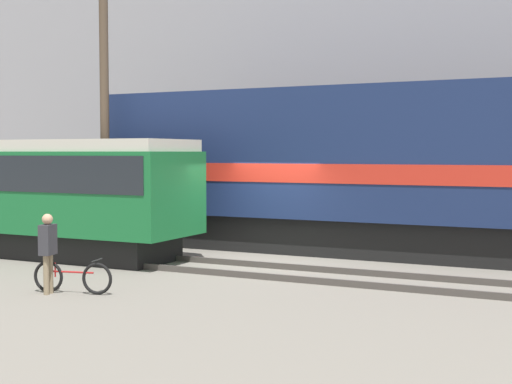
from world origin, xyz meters
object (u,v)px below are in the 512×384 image
at_px(freight_locomotive, 418,167).
at_px(utility_pole_center, 104,88).
at_px(streetcar, 32,189).
at_px(person, 48,246).
at_px(bicycle, 73,277).

height_order(freight_locomotive, utility_pole_center, utility_pole_center).
height_order(freight_locomotive, streetcar, freight_locomotive).
bearing_deg(person, streetcar, 136.24).
bearing_deg(bicycle, streetcar, 140.62).
xyz_separation_m(streetcar, bicycle, (4.54, -3.73, -1.45)).
distance_m(freight_locomotive, streetcar, 10.34).
distance_m(streetcar, bicycle, 6.05).
relative_size(streetcar, bicycle, 5.73).
xyz_separation_m(freight_locomotive, streetcar, (-9.47, -4.11, -0.60)).
bearing_deg(utility_pole_center, bicycle, -57.53).
distance_m(bicycle, utility_pole_center, 8.10).
xyz_separation_m(bicycle, person, (-0.40, -0.24, 0.63)).
height_order(streetcar, utility_pole_center, utility_pole_center).
distance_m(freight_locomotive, bicycle, 9.49).
xyz_separation_m(freight_locomotive, person, (-5.32, -8.09, -1.42)).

